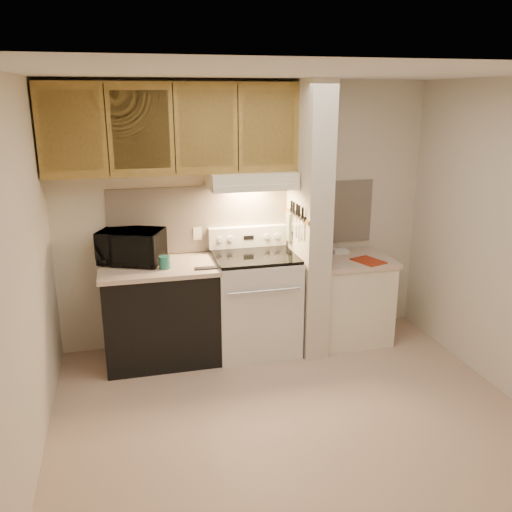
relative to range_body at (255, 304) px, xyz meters
name	(u,v)px	position (x,y,z in m)	size (l,w,h in m)	color
floor	(291,413)	(0.00, -1.16, -0.46)	(3.60, 3.60, 0.00)	#C4A48D
ceiling	(298,73)	(0.00, -1.16, 2.04)	(3.60, 3.60, 0.00)	white
wall_back	(246,215)	(0.00, 0.34, 0.79)	(3.60, 0.02, 2.50)	beige
wall_left	(22,279)	(-1.80, -1.16, 0.79)	(0.02, 3.00, 2.50)	beige
backsplash	(246,217)	(0.00, 0.33, 0.78)	(2.60, 0.02, 0.63)	beige
range_body	(255,304)	(0.00, 0.00, 0.00)	(0.76, 0.65, 0.92)	silver
oven_window	(263,313)	(0.00, -0.32, 0.04)	(0.50, 0.01, 0.30)	black
oven_handle	(265,291)	(0.00, -0.35, 0.26)	(0.02, 0.02, 0.65)	silver
cooktop	(255,256)	(0.00, 0.00, 0.48)	(0.74, 0.64, 0.03)	black
range_backguard	(248,237)	(0.00, 0.28, 0.59)	(0.76, 0.08, 0.20)	silver
range_display	(249,238)	(0.00, 0.24, 0.59)	(0.10, 0.01, 0.04)	black
range_knob_left_outer	(220,240)	(-0.28, 0.24, 0.59)	(0.05, 0.05, 0.02)	silver
range_knob_left_inner	(230,239)	(-0.18, 0.24, 0.59)	(0.05, 0.05, 0.02)	silver
range_knob_right_inner	(267,237)	(0.18, 0.24, 0.59)	(0.05, 0.05, 0.02)	silver
range_knob_right_outer	(277,236)	(0.28, 0.24, 0.59)	(0.05, 0.05, 0.02)	silver
dishwasher_front	(161,315)	(-0.88, 0.01, -0.03)	(1.00, 0.63, 0.87)	black
left_countertop	(158,268)	(-0.88, 0.01, 0.43)	(1.04, 0.67, 0.04)	beige
spoon_rest	(207,268)	(-0.48, -0.19, 0.46)	(0.20, 0.06, 0.01)	black
teal_jar	(165,262)	(-0.83, -0.09, 0.51)	(0.10, 0.10, 0.11)	#236C64
outlet	(198,234)	(-0.48, 0.32, 0.64)	(0.08, 0.01, 0.12)	white
microwave	(131,247)	(-1.10, 0.15, 0.60)	(0.55, 0.37, 0.30)	black
partition_pillar	(308,220)	(0.51, -0.01, 0.79)	(0.22, 0.70, 2.50)	beige
pillar_trim	(296,215)	(0.39, -0.01, 0.84)	(0.01, 0.70, 0.04)	olive
knife_strip	(298,214)	(0.39, -0.06, 0.86)	(0.02, 0.42, 0.04)	black
knife_blade_a	(302,229)	(0.38, -0.21, 0.76)	(0.01, 0.04, 0.16)	silver
knife_handle_a	(303,213)	(0.38, -0.23, 0.91)	(0.02, 0.02, 0.10)	black
knife_blade_b	(299,228)	(0.38, -0.13, 0.75)	(0.01, 0.04, 0.18)	silver
knife_handle_b	(299,211)	(0.38, -0.13, 0.91)	(0.02, 0.02, 0.10)	black
knife_blade_c	(296,227)	(0.38, -0.06, 0.74)	(0.01, 0.04, 0.20)	silver
knife_handle_c	(297,209)	(0.38, -0.07, 0.91)	(0.02, 0.02, 0.10)	black
knife_blade_d	(293,223)	(0.38, 0.03, 0.76)	(0.01, 0.04, 0.16)	silver
knife_handle_d	(294,207)	(0.38, 0.02, 0.91)	(0.02, 0.02, 0.10)	black
knife_blade_e	(291,222)	(0.38, 0.11, 0.75)	(0.01, 0.04, 0.18)	silver
knife_handle_e	(292,206)	(0.38, 0.09, 0.91)	(0.02, 0.02, 0.10)	black
oven_mitt	(289,227)	(0.38, 0.17, 0.69)	(0.03, 0.11, 0.26)	gray
right_cab_base	(350,301)	(0.97, -0.01, -0.06)	(0.70, 0.60, 0.81)	white
right_countertop	(352,260)	(0.97, -0.01, 0.37)	(0.74, 0.64, 0.04)	beige
red_folder	(368,261)	(1.07, -0.16, 0.39)	(0.21, 0.29, 0.01)	#9E2B12
white_box	(340,251)	(0.92, 0.17, 0.41)	(0.15, 0.10, 0.04)	white
range_hood	(251,180)	(0.00, 0.12, 1.17)	(0.78, 0.44, 0.15)	white
hood_lip	(257,188)	(0.00, -0.08, 1.12)	(0.78, 0.04, 0.06)	white
upper_cabinets	(172,128)	(-0.69, 0.17, 1.62)	(2.18, 0.33, 0.77)	olive
cab_door_a	(71,131)	(-1.51, 0.01, 1.62)	(0.46, 0.01, 0.63)	olive
cab_gap_a	(107,131)	(-1.23, 0.01, 1.62)	(0.01, 0.01, 0.73)	black
cab_door_b	(141,130)	(-0.96, 0.01, 1.62)	(0.46, 0.01, 0.63)	olive
cab_gap_b	(174,130)	(-0.69, 0.01, 1.62)	(0.01, 0.01, 0.73)	black
cab_door_c	(207,129)	(-0.42, 0.01, 1.62)	(0.46, 0.01, 0.63)	olive
cab_gap_c	(238,129)	(-0.14, 0.01, 1.62)	(0.01, 0.01, 0.73)	black
cab_door_d	(269,128)	(0.13, 0.01, 1.62)	(0.46, 0.01, 0.63)	olive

